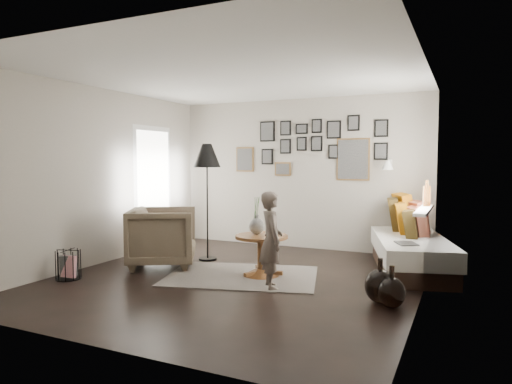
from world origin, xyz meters
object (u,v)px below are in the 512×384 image
at_px(daybed, 412,246).
at_px(demijohn_large, 380,286).
at_px(pedestal_table, 262,257).
at_px(demijohn_small, 391,292).
at_px(armchair, 163,237).
at_px(magazine_basket, 68,265).
at_px(floor_lamp, 207,160).
at_px(vase, 257,223).
at_px(child, 271,240).

bearing_deg(daybed, demijohn_large, -110.31).
bearing_deg(pedestal_table, demijohn_small, -19.64).
height_order(daybed, demijohn_large, daybed).
relative_size(armchair, magazine_basket, 2.49).
distance_m(daybed, demijohn_small, 1.86).
distance_m(pedestal_table, floor_lamp, 1.82).
bearing_deg(demijohn_small, magazine_basket, -171.98).
bearing_deg(vase, demijohn_large, -17.24).
bearing_deg(armchair, pedestal_table, -117.46).
xyz_separation_m(daybed, magazine_basket, (-3.97, -2.41, -0.14)).
height_order(floor_lamp, magazine_basket, floor_lamp).
relative_size(armchair, floor_lamp, 0.53).
bearing_deg(child, daybed, -76.34).
relative_size(pedestal_table, floor_lamp, 0.39).
bearing_deg(daybed, child, -145.80).
bearing_deg(demijohn_large, armchair, 172.08).
height_order(floor_lamp, child, floor_lamp).
distance_m(pedestal_table, demijohn_small, 1.87).
bearing_deg(child, magazine_basket, 69.50).
bearing_deg(demijohn_large, magazine_basket, -169.94).
bearing_deg(pedestal_table, armchair, -177.46).
distance_m(floor_lamp, demijohn_large, 3.28).
relative_size(daybed, armchair, 2.39).
height_order(pedestal_table, daybed, daybed).
height_order(daybed, magazine_basket, daybed).
height_order(daybed, demijohn_small, daybed).
xyz_separation_m(magazine_basket, demijohn_large, (3.83, 0.68, 0.00)).
relative_size(magazine_basket, demijohn_large, 0.77).
bearing_deg(demijohn_small, daybed, 89.94).
xyz_separation_m(demijohn_large, child, (-1.29, 0.04, 0.39)).
height_order(pedestal_table, demijohn_large, pedestal_table).
height_order(armchair, demijohn_large, armchair).
relative_size(vase, magazine_basket, 1.33).
relative_size(demijohn_large, child, 0.42).
distance_m(pedestal_table, vase, 0.46).
bearing_deg(armchair, demijohn_small, -129.63).
relative_size(pedestal_table, vase, 1.40).
height_order(armchair, child, child).
distance_m(vase, floor_lamp, 1.47).
relative_size(daybed, floor_lamp, 1.26).
bearing_deg(child, floor_lamp, 19.44).
distance_m(floor_lamp, magazine_basket, 2.44).
xyz_separation_m(armchair, floor_lamp, (0.38, 0.62, 1.11)).
height_order(daybed, armchair, daybed).
xyz_separation_m(pedestal_table, child, (0.34, -0.47, 0.33)).
bearing_deg(demijohn_small, armchair, 170.37).
bearing_deg(armchair, magazine_basket, 119.31).
distance_m(vase, armchair, 1.49).
bearing_deg(child, demijohn_small, -132.52).
bearing_deg(demijohn_large, daybed, 85.38).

